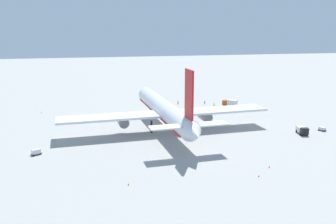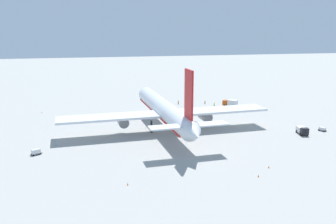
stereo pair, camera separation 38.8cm
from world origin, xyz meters
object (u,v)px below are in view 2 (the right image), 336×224
at_px(airliner, 165,110).
at_px(service_truck_2, 231,103).
at_px(ground_worker_0, 214,104).
at_px(traffic_cone_1, 233,104).
at_px(baggage_cart_0, 322,129).
at_px(service_truck_1, 302,130).
at_px(baggage_cart_1, 36,152).
at_px(traffic_cone_3, 42,112).
at_px(traffic_cone_0, 128,184).
at_px(ground_worker_3, 178,102).
at_px(ground_worker_2, 205,102).
at_px(traffic_cone_2, 258,176).
at_px(traffic_cone_4, 269,167).

xyz_separation_m(airliner, service_truck_2, (30.14, -35.58, -5.26)).
height_order(service_truck_2, ground_worker_0, service_truck_2).
relative_size(service_truck_2, traffic_cone_1, 11.71).
height_order(baggage_cart_0, ground_worker_0, ground_worker_0).
xyz_separation_m(airliner, service_truck_1, (-13.94, -43.16, -5.62)).
bearing_deg(service_truck_1, baggage_cart_1, 91.50).
distance_m(service_truck_1, ground_worker_0, 48.56).
bearing_deg(traffic_cone_3, baggage_cart_1, -175.30).
bearing_deg(baggage_cart_1, traffic_cone_0, -138.18).
distance_m(baggage_cart_1, traffic_cone_1, 93.97).
bearing_deg(service_truck_2, ground_worker_3, 63.83).
height_order(service_truck_1, baggage_cart_1, service_truck_1).
height_order(baggage_cart_0, traffic_cone_0, baggage_cart_0).
bearing_deg(traffic_cone_0, baggage_cart_1, 41.82).
xyz_separation_m(service_truck_2, ground_worker_2, (8.42, 8.99, -0.89)).
xyz_separation_m(traffic_cone_0, traffic_cone_1, (76.76, -55.98, 0.00)).
height_order(ground_worker_2, traffic_cone_1, ground_worker_2).
relative_size(traffic_cone_2, traffic_cone_3, 1.00).
xyz_separation_m(traffic_cone_1, traffic_cone_4, (-74.06, 20.26, 0.00)).
distance_m(airliner, traffic_cone_3, 57.19).
relative_size(traffic_cone_3, traffic_cone_4, 1.00).
bearing_deg(traffic_cone_4, ground_worker_3, 2.88).
bearing_deg(traffic_cone_2, traffic_cone_1, -17.83).
height_order(service_truck_1, ground_worker_0, service_truck_1).
distance_m(baggage_cart_0, traffic_cone_4, 42.81).
bearing_deg(airliner, traffic_cone_1, -47.71).
bearing_deg(airliner, service_truck_2, -49.73).
bearing_deg(service_truck_2, traffic_cone_1, -32.12).
distance_m(baggage_cart_0, ground_worker_3, 64.37).
distance_m(airliner, traffic_cone_2, 45.93).
bearing_deg(airliner, traffic_cone_4, -154.39).
distance_m(ground_worker_0, traffic_cone_0, 87.10).
distance_m(traffic_cone_2, traffic_cone_3, 97.92).
bearing_deg(traffic_cone_0, ground_worker_0, -31.92).
bearing_deg(ground_worker_3, ground_worker_0, -119.13).
relative_size(service_truck_2, ground_worker_3, 3.73).
distance_m(ground_worker_2, traffic_cone_0, 91.19).
height_order(airliner, traffic_cone_2, airliner).
relative_size(service_truck_2, traffic_cone_0, 11.71).
relative_size(ground_worker_3, traffic_cone_4, 3.14).
distance_m(airliner, traffic_cone_1, 52.91).
distance_m(ground_worker_3, traffic_cone_4, 79.31).
xyz_separation_m(service_truck_2, traffic_cone_2, (-73.52, 22.07, -1.43)).
xyz_separation_m(traffic_cone_0, traffic_cone_4, (2.71, -35.71, 0.00)).
relative_size(baggage_cart_0, ground_worker_2, 1.89).
relative_size(airliner, baggage_cart_1, 22.11).
bearing_deg(traffic_cone_3, traffic_cone_2, -143.97).
bearing_deg(traffic_cone_2, baggage_cart_1, 62.91).
bearing_deg(traffic_cone_4, traffic_cone_0, 94.33).
height_order(service_truck_1, traffic_cone_0, service_truck_1).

